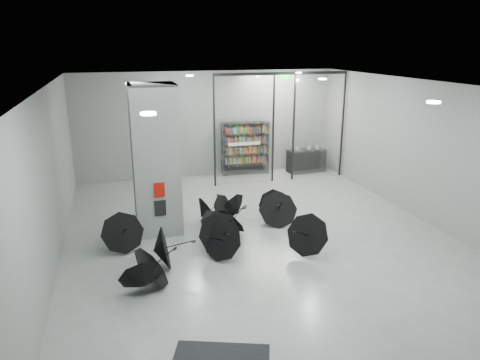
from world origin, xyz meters
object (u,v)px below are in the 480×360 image
object	(u,v)px
shop_counter	(306,161)
bookshelf	(246,148)
column	(155,160)
umbrella_cluster	(216,235)

from	to	relation	value
shop_counter	bookshelf	bearing A→B (deg)	166.98
column	bookshelf	size ratio (longest dim) A/B	1.94
column	shop_counter	distance (m)	7.85
umbrella_cluster	shop_counter	bearing A→B (deg)	49.06
bookshelf	column	bearing A→B (deg)	-125.23
shop_counter	umbrella_cluster	size ratio (longest dim) A/B	0.26
bookshelf	umbrella_cluster	bearing A→B (deg)	-108.60
shop_counter	umbrella_cluster	bearing A→B (deg)	-134.63
shop_counter	umbrella_cluster	xyz separation A→B (m)	(-5.07, -5.84, -0.14)
bookshelf	shop_counter	bearing A→B (deg)	-5.00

